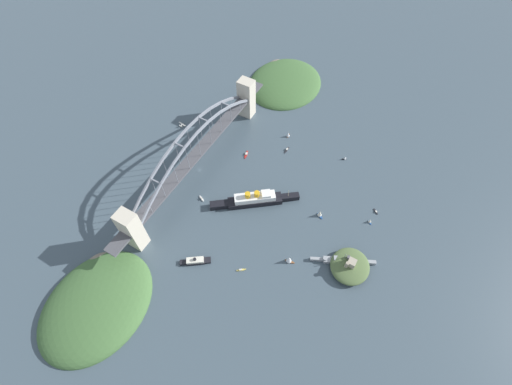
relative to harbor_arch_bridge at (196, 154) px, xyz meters
The scene contains 19 objects.
ground_plane 29.73m from the harbor_arch_bridge, behind, with size 1400.00×1400.00×0.00m, color #3D4C56.
harbor_arch_bridge is the anchor object (origin of this frame).
headland_west_shore 201.92m from the harbor_arch_bridge, behind, with size 120.96×104.53×24.39m.
headland_east_shore 189.45m from the harbor_arch_bridge, ahead, with size 120.45×97.12×30.99m.
ocean_liner 86.84m from the harbor_arch_bridge, 84.21° to the left, with size 69.69×87.28×20.34m.
naval_cruiser 203.84m from the harbor_arch_bridge, 82.56° to the left, with size 33.04×62.73×18.08m.
harbor_ferry_steamer 125.76m from the harbor_arch_bridge, 32.93° to the left, with size 23.55×29.79×7.92m.
fort_island_mid_harbor 211.94m from the harbor_arch_bridge, 81.83° to the left, with size 42.27×39.98×18.24m.
seaplane_taxiing_near_bridge 85.69m from the harbor_arch_bridge, 128.28° to the right, with size 7.22×12.11×4.85m.
small_boat_0 145.44m from the harbor_arch_bridge, 52.21° to the left, with size 7.08×8.32×2.00m.
small_boat_1 212.52m from the harbor_arch_bridge, 99.02° to the left, with size 5.28×5.51×6.08m.
small_boat_2 52.66m from the harbor_arch_bridge, 37.95° to the left, with size 4.89×8.48×2.61m.
small_boat_3 184.86m from the harbor_arch_bridge, 125.04° to the left, with size 4.55×5.69×5.66m.
small_boat_4 117.62m from the harbor_arch_bridge, 136.07° to the left, with size 11.15×2.43×2.13m.
small_boat_5 128.07m from the harbor_arch_bridge, 146.19° to the left, with size 7.37×4.28×8.14m.
small_boat_6 68.61m from the harbor_arch_bridge, 142.76° to the left, with size 12.84×5.12×2.07m.
small_boat_7 162.18m from the harbor_arch_bridge, 70.31° to the left, with size 6.38×10.32×11.17m.
small_boat_8 158.46m from the harbor_arch_bridge, 94.77° to the left, with size 6.67×8.43×9.99m.
small_boat_9 217.55m from the harbor_arch_bridge, 103.28° to the left, with size 6.13×6.85×1.80m.
Camera 1 is at (204.38, 197.44, 351.17)m, focal length 25.24 mm.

